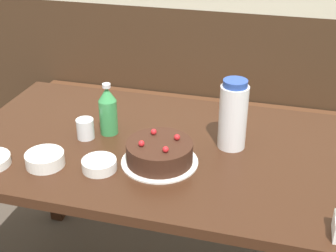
% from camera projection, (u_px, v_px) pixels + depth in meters
% --- Properties ---
extents(bench_seat, '(1.96, 0.38, 0.46)m').
position_uv_depth(bench_seat, '(203.00, 150.00, 2.57)').
color(bench_seat, '#56331E').
rests_on(bench_seat, ground_plane).
extents(dining_table, '(1.41, 0.80, 0.73)m').
position_uv_depth(dining_table, '(162.00, 167.00, 1.67)').
color(dining_table, '#381E11').
rests_on(dining_table, ground_plane).
extents(birthday_cake, '(0.25, 0.25, 0.09)m').
position_uv_depth(birthday_cake, '(160.00, 153.00, 1.51)').
color(birthday_cake, white).
rests_on(birthday_cake, dining_table).
extents(water_pitcher, '(0.10, 0.10, 0.25)m').
position_uv_depth(water_pitcher, '(233.00, 115.00, 1.57)').
color(water_pitcher, white).
rests_on(water_pitcher, dining_table).
extents(soju_bottle, '(0.07, 0.07, 0.19)m').
position_uv_depth(soju_bottle, '(108.00, 110.00, 1.66)').
color(soju_bottle, '#388E4C').
rests_on(soju_bottle, dining_table).
extents(bowl_rice_small, '(0.11, 0.11, 0.04)m').
position_uv_depth(bowl_rice_small, '(99.00, 165.00, 1.48)').
color(bowl_rice_small, white).
rests_on(bowl_rice_small, dining_table).
extents(bowl_side_dish, '(0.13, 0.13, 0.04)m').
position_uv_depth(bowl_side_dish, '(45.00, 159.00, 1.50)').
color(bowl_side_dish, white).
rests_on(bowl_side_dish, dining_table).
extents(glass_water_tall, '(0.06, 0.06, 0.07)m').
position_uv_depth(glass_water_tall, '(85.00, 129.00, 1.66)').
color(glass_water_tall, silver).
rests_on(glass_water_tall, dining_table).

